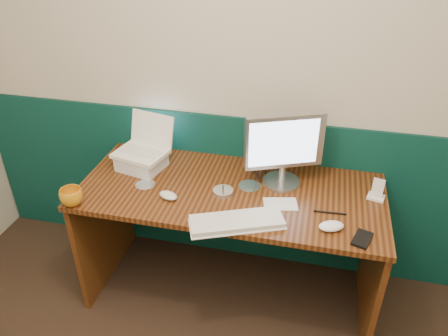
% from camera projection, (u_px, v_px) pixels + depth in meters
% --- Properties ---
extents(back_wall, '(3.50, 0.04, 2.50)m').
position_uv_depth(back_wall, '(252.00, 75.00, 2.34)').
color(back_wall, beige).
rests_on(back_wall, ground).
extents(wainscot, '(3.48, 0.02, 1.00)m').
position_uv_depth(wainscot, '(247.00, 192.00, 2.72)').
color(wainscot, '#07322A').
rests_on(wainscot, ground).
extents(desk, '(1.60, 0.70, 0.75)m').
position_uv_depth(desk, '(230.00, 244.00, 2.49)').
color(desk, '#38160A').
rests_on(desk, ground).
extents(laptop_riser, '(0.28, 0.25, 0.08)m').
position_uv_depth(laptop_riser, '(142.00, 162.00, 2.46)').
color(laptop_riser, silver).
rests_on(laptop_riser, desk).
extents(laptop, '(0.31, 0.27, 0.23)m').
position_uv_depth(laptop, '(139.00, 137.00, 2.38)').
color(laptop, white).
rests_on(laptop, laptop_riser).
extents(monitor, '(0.42, 0.27, 0.41)m').
position_uv_depth(monitor, '(284.00, 150.00, 2.24)').
color(monitor, '#B0B0B5').
rests_on(monitor, desk).
extents(keyboard, '(0.46, 0.30, 0.03)m').
position_uv_depth(keyboard, '(237.00, 222.00, 2.04)').
color(keyboard, silver).
rests_on(keyboard, desk).
extents(mouse_right, '(0.14, 0.11, 0.04)m').
position_uv_depth(mouse_right, '(331.00, 226.00, 2.00)').
color(mouse_right, white).
rests_on(mouse_right, desk).
extents(mouse_left, '(0.12, 0.09, 0.03)m').
position_uv_depth(mouse_left, '(168.00, 195.00, 2.22)').
color(mouse_left, silver).
rests_on(mouse_left, desk).
extents(mug, '(0.13, 0.13, 0.09)m').
position_uv_depth(mug, '(71.00, 197.00, 2.16)').
color(mug, orange).
rests_on(mug, desk).
extents(camcorder, '(0.13, 0.16, 0.20)m').
position_uv_depth(camcorder, '(260.00, 160.00, 2.36)').
color(camcorder, '#BCBDC2').
rests_on(camcorder, desk).
extents(cd_spindle, '(0.11, 0.11, 0.02)m').
position_uv_depth(cd_spindle, '(223.00, 192.00, 2.26)').
color(cd_spindle, silver).
rests_on(cd_spindle, desk).
extents(cd_loose_a, '(0.11, 0.11, 0.00)m').
position_uv_depth(cd_loose_a, '(145.00, 185.00, 2.33)').
color(cd_loose_a, silver).
rests_on(cd_loose_a, desk).
extents(cd_loose_b, '(0.12, 0.12, 0.00)m').
position_uv_depth(cd_loose_b, '(250.00, 186.00, 2.32)').
color(cd_loose_b, silver).
rests_on(cd_loose_b, desk).
extents(pen, '(0.16, 0.02, 0.01)m').
position_uv_depth(pen, '(330.00, 213.00, 2.12)').
color(pen, black).
rests_on(pen, desk).
extents(papers, '(0.19, 0.15, 0.00)m').
position_uv_depth(papers, '(280.00, 204.00, 2.18)').
color(papers, silver).
rests_on(papers, desk).
extents(dock, '(0.10, 0.08, 0.02)m').
position_uv_depth(dock, '(376.00, 197.00, 2.22)').
color(dock, white).
rests_on(dock, desk).
extents(music_player, '(0.06, 0.04, 0.10)m').
position_uv_depth(music_player, '(378.00, 188.00, 2.19)').
color(music_player, white).
rests_on(music_player, dock).
extents(pda, '(0.10, 0.14, 0.01)m').
position_uv_depth(pda, '(362.00, 239.00, 1.95)').
color(pda, black).
rests_on(pda, desk).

